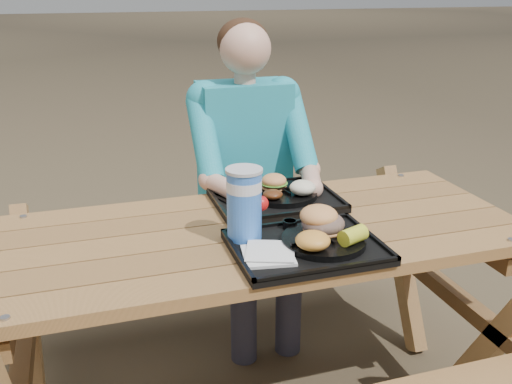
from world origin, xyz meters
name	(u,v)px	position (x,y,z in m)	size (l,w,h in m)	color
picnic_table	(256,324)	(0.00, 0.00, 0.38)	(1.80, 1.49, 0.75)	#999999
tray_near	(306,248)	(0.10, -0.21, 0.76)	(0.45, 0.35, 0.02)	black
tray_far	(276,200)	(0.14, 0.20, 0.76)	(0.45, 0.35, 0.02)	black
plate_near	(324,241)	(0.15, -0.21, 0.78)	(0.26, 0.26, 0.02)	black
plate_far	(282,194)	(0.17, 0.21, 0.78)	(0.26, 0.26, 0.02)	black
napkin_stack	(268,254)	(-0.04, -0.25, 0.78)	(0.15, 0.15, 0.02)	silver
soda_cup	(244,205)	(-0.07, -0.10, 0.88)	(0.11, 0.11, 0.22)	blue
condiment_bbq	(290,224)	(0.09, -0.08, 0.78)	(0.05, 0.05, 0.03)	black
condiment_mustard	(310,224)	(0.15, -0.09, 0.78)	(0.05, 0.05, 0.03)	yellow
sandwich	(324,212)	(0.17, -0.17, 0.86)	(0.13, 0.13, 0.13)	#E79551
mac_cheese	(313,240)	(0.09, -0.27, 0.82)	(0.10, 0.10, 0.05)	gold
corn_cob	(353,235)	(0.22, -0.28, 0.82)	(0.09, 0.09, 0.05)	yellow
cutlery_far	(234,200)	(-0.02, 0.22, 0.77)	(0.03, 0.17, 0.01)	black
burger	(274,178)	(0.15, 0.25, 0.83)	(0.10, 0.10, 0.09)	#E39050
baked_beans	(273,194)	(0.11, 0.15, 0.81)	(0.07, 0.07, 0.03)	#552811
potato_salad	(303,188)	(0.23, 0.16, 0.82)	(0.10, 0.10, 0.05)	white
diner	(246,193)	(0.14, 0.61, 0.64)	(0.48, 0.84, 1.28)	#1CB2C4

